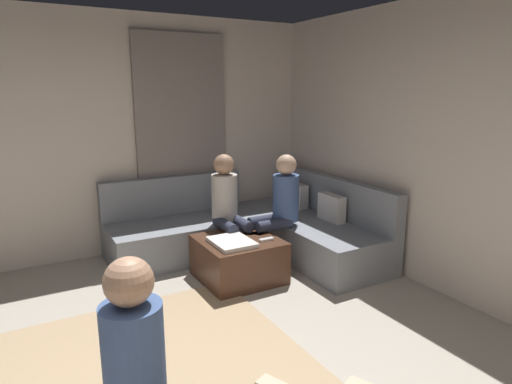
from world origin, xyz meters
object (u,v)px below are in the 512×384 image
(person_on_armchair, at_px, (149,377))
(sectional_couch, at_px, (255,230))
(ottoman, at_px, (238,259))
(coffee_mug, at_px, (244,226))
(person_on_couch_back, at_px, (278,205))
(game_remote, at_px, (266,240))
(person_on_couch_side, at_px, (228,206))

(person_on_armchair, bearing_deg, sectional_couch, -151.31)
(ottoman, bearing_deg, person_on_armchair, -36.27)
(coffee_mug, relative_size, person_on_couch_back, 0.08)
(ottoman, bearing_deg, coffee_mug, 140.71)
(game_remote, height_order, person_on_armchair, person_on_armchair)
(person_on_couch_side, bearing_deg, coffee_mug, 114.70)
(sectional_couch, distance_m, coffee_mug, 0.50)
(sectional_couch, height_order, game_remote, sectional_couch)
(game_remote, xyz_separation_m, person_on_couch_back, (-0.34, 0.34, 0.23))
(game_remote, bearing_deg, person_on_couch_side, -167.91)
(person_on_couch_side, bearing_deg, person_on_armchair, 56.98)
(game_remote, relative_size, person_on_armchair, 0.13)
(coffee_mug, distance_m, person_on_couch_back, 0.43)
(sectional_couch, bearing_deg, coffee_mug, -44.67)
(game_remote, bearing_deg, ottoman, -129.29)
(sectional_couch, xyz_separation_m, person_on_couch_back, (0.40, 0.06, 0.38))
(ottoman, xyz_separation_m, person_on_armchair, (2.01, -1.48, 0.43))
(ottoman, relative_size, person_on_armchair, 0.64)
(game_remote, xyz_separation_m, person_on_couch_side, (-0.59, -0.13, 0.23))
(sectional_couch, xyz_separation_m, game_remote, (0.73, -0.29, 0.15))
(sectional_couch, relative_size, coffee_mug, 26.84)
(coffee_mug, xyz_separation_m, person_on_couch_back, (0.06, 0.38, 0.19))
(person_on_couch_back, bearing_deg, coffee_mug, 80.70)
(person_on_armchair, bearing_deg, person_on_couch_side, -146.59)
(coffee_mug, xyz_separation_m, game_remote, (0.40, 0.04, -0.04))
(ottoman, bearing_deg, sectional_couch, 137.36)
(sectional_couch, height_order, person_on_armchair, person_on_armchair)
(coffee_mug, relative_size, person_on_couch_side, 0.08)
(ottoman, xyz_separation_m, person_on_couch_back, (-0.16, 0.56, 0.45))
(person_on_couch_back, bearing_deg, sectional_couch, 7.91)
(person_on_armchair, bearing_deg, game_remote, -156.37)
(sectional_couch, xyz_separation_m, person_on_armchair, (2.57, -1.99, 0.36))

